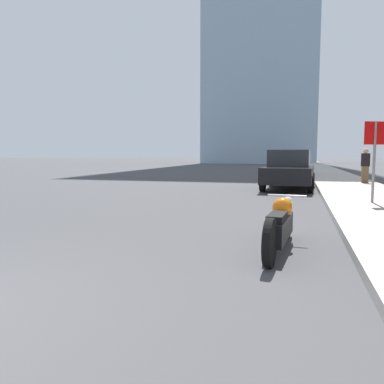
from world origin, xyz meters
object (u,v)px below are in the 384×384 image
object	(u,v)px
motorcycle	(280,225)
stop_sign	(375,148)
parked_car_white	(292,163)
pedestrian	(365,165)
parked_car_black	(289,170)

from	to	relation	value
motorcycle	stop_sign	xyz separation A→B (m)	(2.14, 5.25, 1.23)
motorcycle	stop_sign	world-z (taller)	stop_sign
parked_car_white	pedestrian	bearing A→B (deg)	-63.14
motorcycle	parked_car_white	size ratio (longest dim) A/B	0.59
stop_sign	pedestrian	distance (m)	7.96
motorcycle	stop_sign	size ratio (longest dim) A/B	1.11
parked_car_white	motorcycle	bearing A→B (deg)	-86.40
parked_car_white	pedestrian	size ratio (longest dim) A/B	2.55
pedestrian	parked_car_black	bearing A→B (deg)	-140.81
parked_car_black	pedestrian	bearing A→B (deg)	42.15
parked_car_white	parked_car_black	bearing A→B (deg)	-86.61
parked_car_white	pedestrian	world-z (taller)	parked_car_white
parked_car_black	stop_sign	distance (m)	5.72
stop_sign	pedestrian	xyz separation A→B (m)	(1.01, 7.87, -0.66)
pedestrian	parked_car_white	bearing A→B (deg)	113.88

